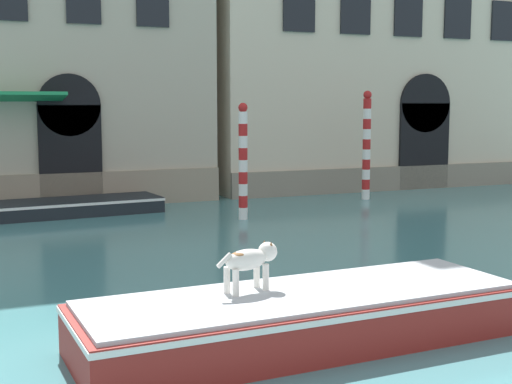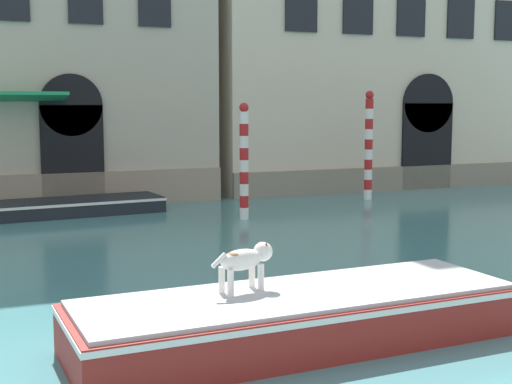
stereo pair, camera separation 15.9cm
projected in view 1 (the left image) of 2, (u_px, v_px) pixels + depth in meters
The scene contains 5 objects.
boat_foreground at pixel (304, 316), 10.06m from camera, with size 6.54×2.28×0.74m.
dog_on_deck at pixel (251, 260), 10.01m from camera, with size 1.01×0.48×0.68m.
boat_moored_near_palazzo at pixel (54, 208), 21.51m from camera, with size 6.57×2.35×0.47m.
mooring_pole_0 at pixel (243, 161), 20.69m from camera, with size 0.27×0.27×3.40m.
mooring_pole_2 at pixel (367, 145), 25.03m from camera, with size 0.29×0.29×3.82m.
Camera 1 is at (-2.35, -1.28, 3.37)m, focal length 50.00 mm.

